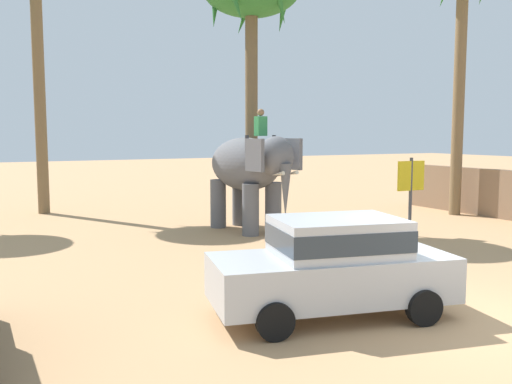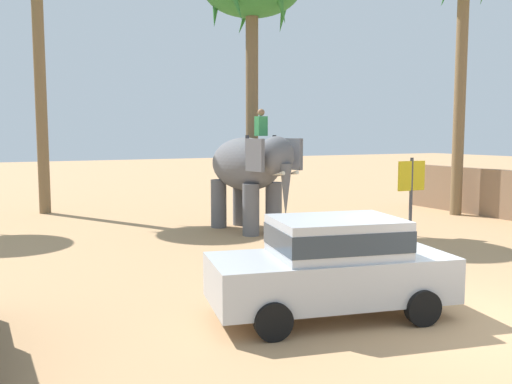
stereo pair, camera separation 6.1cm
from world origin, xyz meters
TOP-DOWN VIEW (x-y plane):
  - ground_plane at (0.00, 0.00)m, footprint 120.00×120.00m
  - car_sedan_foreground at (-1.70, 1.24)m, footprint 4.37×2.55m
  - elephant_with_mahout at (0.84, 9.37)m, footprint 2.07×3.98m
  - signboard_yellow at (4.80, 6.31)m, footprint 1.00×0.10m

SIDE VIEW (x-z plane):
  - ground_plane at x=0.00m, z-range 0.00..0.00m
  - car_sedan_foreground at x=-1.70m, z-range 0.08..1.78m
  - signboard_yellow at x=4.80m, z-range 0.49..2.89m
  - elephant_with_mahout at x=0.84m, z-range 0.05..3.93m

